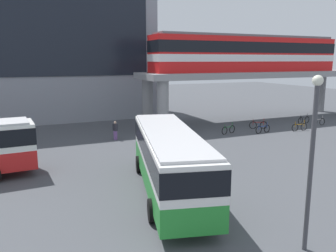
{
  "coord_description": "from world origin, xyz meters",
  "views": [
    {
      "loc": [
        -8.15,
        -16.12,
        6.67
      ],
      "look_at": [
        1.36,
        5.12,
        2.2
      ],
      "focal_mm": 37.08,
      "sensor_mm": 36.0,
      "label": 1
    }
  ],
  "objects_px": {
    "train": "(248,53)",
    "bicycle_red": "(258,125)",
    "bicycle_blue": "(263,129)",
    "bicycle_green": "(228,130)",
    "bus_main": "(169,155)",
    "bicycle_orange": "(299,127)",
    "station_building": "(21,36)",
    "pedestrian_by_bike_rack": "(115,131)",
    "bicycle_black": "(304,120)",
    "bicycle_silver": "(318,122)"
  },
  "relations": [
    {
      "from": "bicycle_orange",
      "to": "train",
      "type": "bearing_deg",
      "value": 101.72
    },
    {
      "from": "bicycle_green",
      "to": "pedestrian_by_bike_rack",
      "type": "distance_m",
      "value": 10.27
    },
    {
      "from": "bicycle_black",
      "to": "pedestrian_by_bike_rack",
      "type": "xyz_separation_m",
      "value": [
        -20.34,
        0.76,
        0.37
      ]
    },
    {
      "from": "bicycle_blue",
      "to": "bicycle_silver",
      "type": "bearing_deg",
      "value": 4.87
    },
    {
      "from": "train",
      "to": "pedestrian_by_bike_rack",
      "type": "xyz_separation_m",
      "value": [
        -15.65,
        -3.06,
        -6.62
      ]
    },
    {
      "from": "bicycle_orange",
      "to": "station_building",
      "type": "bearing_deg",
      "value": 141.38
    },
    {
      "from": "bicycle_green",
      "to": "pedestrian_by_bike_rack",
      "type": "height_order",
      "value": "pedestrian_by_bike_rack"
    },
    {
      "from": "train",
      "to": "bus_main",
      "type": "bearing_deg",
      "value": -136.16
    },
    {
      "from": "bicycle_red",
      "to": "bicycle_black",
      "type": "bearing_deg",
      "value": 2.76
    },
    {
      "from": "station_building",
      "to": "bicycle_green",
      "type": "distance_m",
      "value": 25.29
    },
    {
      "from": "bus_main",
      "to": "pedestrian_by_bike_rack",
      "type": "height_order",
      "value": "bus_main"
    },
    {
      "from": "bicycle_orange",
      "to": "bicycle_red",
      "type": "xyz_separation_m",
      "value": [
        -2.89,
        2.47,
        0.0
      ]
    },
    {
      "from": "bicycle_green",
      "to": "bus_main",
      "type": "bearing_deg",
      "value": -135.06
    },
    {
      "from": "bus_main",
      "to": "bicycle_orange",
      "type": "distance_m",
      "value": 20.07
    },
    {
      "from": "train",
      "to": "bicycle_blue",
      "type": "relative_size",
      "value": 12.33
    },
    {
      "from": "station_building",
      "to": "bicycle_red",
      "type": "distance_m",
      "value": 27.6
    },
    {
      "from": "bus_main",
      "to": "bicycle_red",
      "type": "bearing_deg",
      "value": 38.02
    },
    {
      "from": "bicycle_green",
      "to": "bicycle_silver",
      "type": "relative_size",
      "value": 0.97
    },
    {
      "from": "bicycle_red",
      "to": "bicycle_silver",
      "type": "height_order",
      "value": "same"
    },
    {
      "from": "train",
      "to": "bicycle_black",
      "type": "distance_m",
      "value": 9.24
    },
    {
      "from": "train",
      "to": "bicycle_red",
      "type": "relative_size",
      "value": 13.21
    },
    {
      "from": "bicycle_red",
      "to": "train",
      "type": "bearing_deg",
      "value": 69.7
    },
    {
      "from": "bicycle_red",
      "to": "bicycle_silver",
      "type": "bearing_deg",
      "value": -9.99
    },
    {
      "from": "pedestrian_by_bike_rack",
      "to": "bicycle_black",
      "type": "bearing_deg",
      "value": -2.13
    },
    {
      "from": "train",
      "to": "station_building",
      "type": "bearing_deg",
      "value": 151.22
    },
    {
      "from": "bicycle_black",
      "to": "bicycle_silver",
      "type": "bearing_deg",
      "value": -70.8
    },
    {
      "from": "train",
      "to": "bicycle_orange",
      "type": "relative_size",
      "value": 12.3
    },
    {
      "from": "bus_main",
      "to": "station_building",
      "type": "bearing_deg",
      "value": 101.39
    },
    {
      "from": "bicycle_silver",
      "to": "pedestrian_by_bike_rack",
      "type": "relative_size",
      "value": 1.14
    },
    {
      "from": "bicycle_red",
      "to": "bicycle_blue",
      "type": "bearing_deg",
      "value": -117.12
    },
    {
      "from": "bicycle_red",
      "to": "bicycle_orange",
      "type": "bearing_deg",
      "value": -40.55
    },
    {
      "from": "bus_main",
      "to": "bicycle_black",
      "type": "height_order",
      "value": "bus_main"
    },
    {
      "from": "bicycle_orange",
      "to": "bicycle_red",
      "type": "bearing_deg",
      "value": 139.45
    },
    {
      "from": "bus_main",
      "to": "bicycle_black",
      "type": "xyz_separation_m",
      "value": [
        21.1,
        11.94,
        -1.63
      ]
    },
    {
      "from": "bicycle_red",
      "to": "pedestrian_by_bike_rack",
      "type": "height_order",
      "value": "pedestrian_by_bike_rack"
    },
    {
      "from": "station_building",
      "to": "bicycle_silver",
      "type": "distance_m",
      "value": 33.5
    },
    {
      "from": "train",
      "to": "bicycle_red",
      "type": "xyz_separation_m",
      "value": [
        -1.52,
        -4.12,
        -6.99
      ]
    },
    {
      "from": "bus_main",
      "to": "train",
      "type": "bearing_deg",
      "value": 43.84
    },
    {
      "from": "station_building",
      "to": "bicycle_red",
      "type": "bearing_deg",
      "value": -38.34
    },
    {
      "from": "bicycle_orange",
      "to": "bicycle_green",
      "type": "relative_size",
      "value": 1.03
    },
    {
      "from": "bus_main",
      "to": "bicycle_blue",
      "type": "bearing_deg",
      "value": 35.1
    },
    {
      "from": "bicycle_silver",
      "to": "bus_main",
      "type": "bearing_deg",
      "value": -154.19
    },
    {
      "from": "bicycle_orange",
      "to": "bicycle_silver",
      "type": "distance_m",
      "value": 4.05
    },
    {
      "from": "bicycle_green",
      "to": "bicycle_red",
      "type": "bearing_deg",
      "value": 11.31
    },
    {
      "from": "pedestrian_by_bike_rack",
      "to": "bicycle_red",
      "type": "bearing_deg",
      "value": -4.27
    },
    {
      "from": "train",
      "to": "bicycle_red",
      "type": "distance_m",
      "value": 8.25
    },
    {
      "from": "bus_main",
      "to": "bicycle_black",
      "type": "distance_m",
      "value": 24.3
    },
    {
      "from": "station_building",
      "to": "train",
      "type": "bearing_deg",
      "value": -28.78
    },
    {
      "from": "bus_main",
      "to": "bicycle_black",
      "type": "bearing_deg",
      "value": 29.5
    },
    {
      "from": "station_building",
      "to": "bicycle_orange",
      "type": "xyz_separation_m",
      "value": [
        23.39,
        -18.68,
        -8.86
      ]
    }
  ]
}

